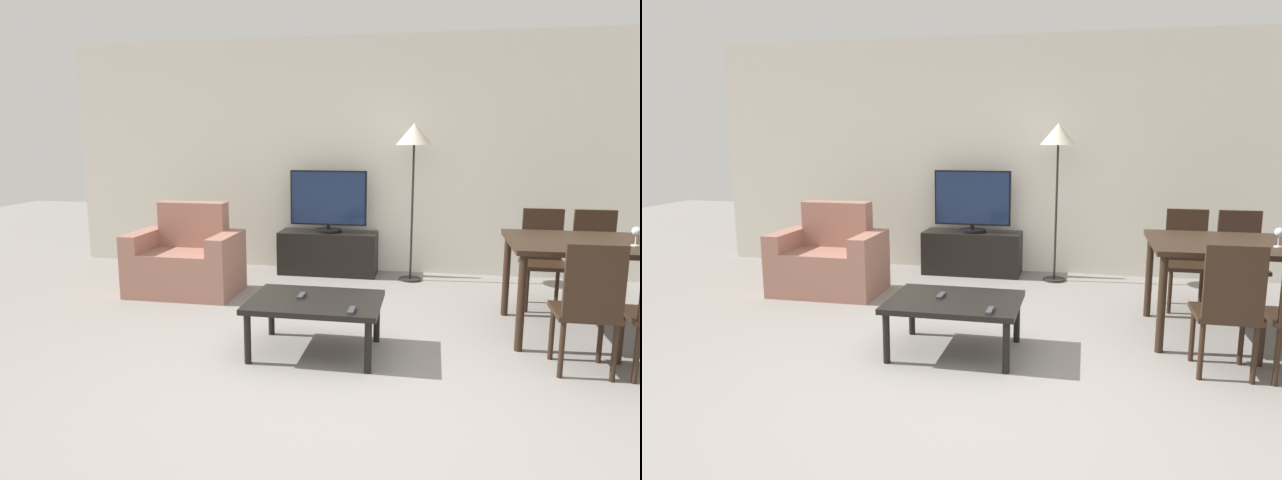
% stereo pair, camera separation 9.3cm
% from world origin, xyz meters
% --- Properties ---
extents(ground_plane, '(18.00, 18.00, 0.00)m').
position_xyz_m(ground_plane, '(0.00, 0.00, 0.00)').
color(ground_plane, gray).
extents(wall_back, '(7.72, 0.06, 2.70)m').
position_xyz_m(wall_back, '(0.00, 3.29, 1.35)').
color(wall_back, silver).
rests_on(wall_back, ground_plane).
extents(armchair, '(1.07, 0.70, 0.91)m').
position_xyz_m(armchair, '(-1.90, 1.92, 0.32)').
color(armchair, '#9E6B5B').
rests_on(armchair, ground_plane).
extents(tv_stand, '(1.12, 0.43, 0.49)m').
position_xyz_m(tv_stand, '(-0.63, 3.00, 0.25)').
color(tv_stand, black).
rests_on(tv_stand, ground_plane).
extents(tv, '(0.88, 0.31, 0.70)m').
position_xyz_m(tv, '(-0.63, 3.00, 0.84)').
color(tv, black).
rests_on(tv, tv_stand).
extents(coffee_table, '(0.96, 0.72, 0.41)m').
position_xyz_m(coffee_table, '(-0.29, 0.57, 0.36)').
color(coffee_table, black).
rests_on(coffee_table, ground_plane).
extents(dining_table, '(1.31, 1.00, 0.77)m').
position_xyz_m(dining_table, '(1.79, 1.32, 0.69)').
color(dining_table, black).
rests_on(dining_table, ground_plane).
extents(dining_chair_near, '(0.40, 0.40, 0.91)m').
position_xyz_m(dining_chair_near, '(1.56, 0.51, 0.50)').
color(dining_chair_near, black).
rests_on(dining_chair_near, ground_plane).
extents(dining_chair_far, '(0.40, 0.40, 0.91)m').
position_xyz_m(dining_chair_far, '(2.02, 2.14, 0.50)').
color(dining_chair_far, black).
rests_on(dining_chair_far, ground_plane).
extents(dining_chair_far_left, '(0.40, 0.40, 0.91)m').
position_xyz_m(dining_chair_far_left, '(1.56, 2.14, 0.50)').
color(dining_chair_far_left, black).
rests_on(dining_chair_far_left, ground_plane).
extents(floor_lamp, '(0.38, 0.38, 1.72)m').
position_xyz_m(floor_lamp, '(0.32, 2.87, 1.52)').
color(floor_lamp, black).
rests_on(floor_lamp, ground_plane).
extents(remote_primary, '(0.04, 0.15, 0.02)m').
position_xyz_m(remote_primary, '(-0.40, 0.61, 0.42)').
color(remote_primary, '#38383D').
rests_on(remote_primary, coffee_table).
extents(remote_secondary, '(0.04, 0.15, 0.02)m').
position_xyz_m(remote_secondary, '(0.02, 0.32, 0.42)').
color(remote_secondary, '#38383D').
rests_on(remote_secondary, coffee_table).
extents(wine_glass_left, '(0.07, 0.07, 0.15)m').
position_xyz_m(wine_glass_left, '(2.03, 1.18, 0.88)').
color(wine_glass_left, silver).
rests_on(wine_glass_left, dining_table).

